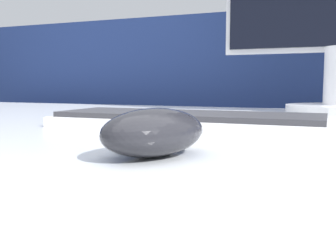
% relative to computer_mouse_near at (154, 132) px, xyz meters
% --- Properties ---
extents(partition_panel, '(5.00, 0.03, 1.06)m').
position_rel_computer_mouse_near_xyz_m(partition_panel, '(-0.06, 0.92, -0.26)').
color(partition_panel, navy).
rests_on(partition_panel, ground_plane).
extents(computer_mouse_near, '(0.11, 0.13, 0.05)m').
position_rel_computer_mouse_near_xyz_m(computer_mouse_near, '(0.00, 0.00, 0.00)').
color(computer_mouse_near, '#232328').
rests_on(computer_mouse_near, desk).
extents(keyboard, '(0.43, 0.15, 0.02)m').
position_rel_computer_mouse_near_xyz_m(keyboard, '(-0.05, 0.24, -0.01)').
color(keyboard, white).
rests_on(keyboard, desk).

